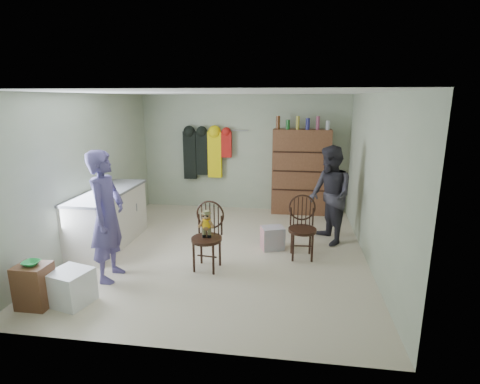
% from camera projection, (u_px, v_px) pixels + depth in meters
% --- Properties ---
extents(ground_plane, '(5.00, 5.00, 0.00)m').
position_uv_depth(ground_plane, '(223.00, 251.00, 6.11)').
color(ground_plane, beige).
rests_on(ground_plane, ground).
extents(room_walls, '(5.00, 5.00, 5.00)m').
position_uv_depth(room_walls, '(228.00, 150.00, 6.23)').
color(room_walls, '#AEB799').
rests_on(room_walls, ground).
extents(counter, '(0.64, 1.86, 0.94)m').
position_uv_depth(counter, '(108.00, 218.00, 6.26)').
color(counter, silver).
rests_on(counter, ground).
extents(stool, '(0.37, 0.32, 0.53)m').
position_uv_depth(stool, '(34.00, 286.00, 4.42)').
color(stool, brown).
rests_on(stool, ground).
extents(bowl, '(0.19, 0.19, 0.05)m').
position_uv_depth(bowl, '(31.00, 263.00, 4.35)').
color(bowl, green).
rests_on(bowl, stool).
extents(plastic_tub, '(0.53, 0.51, 0.42)m').
position_uv_depth(plastic_tub, '(71.00, 287.00, 4.51)').
color(plastic_tub, white).
rests_on(plastic_tub, ground).
extents(chair_front, '(0.49, 0.49, 0.99)m').
position_uv_depth(chair_front, '(208.00, 231.00, 5.37)').
color(chair_front, black).
rests_on(chair_front, ground).
extents(chair_far, '(0.46, 0.46, 0.97)m').
position_uv_depth(chair_far, '(302.00, 225.00, 5.78)').
color(chair_far, black).
rests_on(chair_far, ground).
extents(striped_bag, '(0.43, 0.38, 0.38)m').
position_uv_depth(striped_bag, '(273.00, 238.00, 6.15)').
color(striped_bag, '#E57372').
rests_on(striped_bag, ground).
extents(person_left, '(0.45, 0.67, 1.78)m').
position_uv_depth(person_left, '(107.00, 216.00, 4.99)').
color(person_left, '#4E457F').
rests_on(person_left, ground).
extents(person_right, '(0.88, 0.98, 1.67)m').
position_uv_depth(person_right, '(330.00, 195.00, 6.27)').
color(person_right, '#2D2B33').
rests_on(person_right, ground).
extents(dresser, '(1.20, 0.39, 2.07)m').
position_uv_depth(dresser, '(301.00, 172.00, 7.92)').
color(dresser, brown).
rests_on(dresser, ground).
extents(coat_rack, '(1.42, 0.12, 1.09)m').
position_uv_depth(coat_rack, '(206.00, 153.00, 8.20)').
color(coat_rack, '#99999E').
rests_on(coat_rack, ground).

